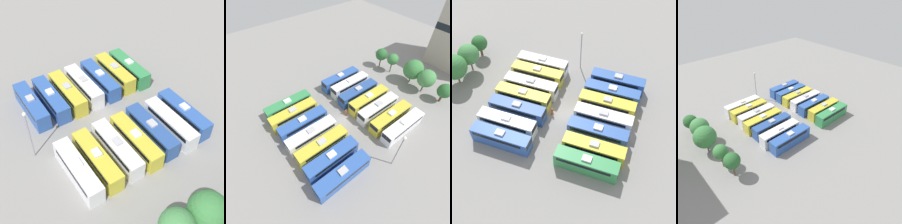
# 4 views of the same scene
# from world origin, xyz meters

# --- Properties ---
(ground_plane) EXTENTS (126.13, 126.13, 0.00)m
(ground_plane) POSITION_xyz_m (0.00, 0.00, 0.00)
(ground_plane) COLOR gray
(bus_0) EXTENTS (2.54, 11.07, 3.64)m
(bus_0) POSITION_xyz_m (-10.36, -7.99, 1.80)
(bus_0) COLOR #338C4C
(bus_0) RESTS_ON ground_plane
(bus_1) EXTENTS (2.54, 11.07, 3.64)m
(bus_1) POSITION_xyz_m (-7.12, -8.36, 1.80)
(bus_1) COLOR gold
(bus_1) RESTS_ON ground_plane
(bus_2) EXTENTS (2.54, 11.07, 3.64)m
(bus_2) POSITION_xyz_m (-3.51, -8.02, 1.80)
(bus_2) COLOR #2D56A8
(bus_2) RESTS_ON ground_plane
(bus_3) EXTENTS (2.54, 11.07, 3.64)m
(bus_3) POSITION_xyz_m (0.10, -8.11, 1.80)
(bus_3) COLOR white
(bus_3) RESTS_ON ground_plane
(bus_4) EXTENTS (2.54, 11.07, 3.64)m
(bus_4) POSITION_xyz_m (3.59, -7.93, 1.80)
(bus_4) COLOR gold
(bus_4) RESTS_ON ground_plane
(bus_5) EXTENTS (2.54, 11.07, 3.64)m
(bus_5) POSITION_xyz_m (6.90, -8.07, 1.80)
(bus_5) COLOR #2D56A8
(bus_5) RESTS_ON ground_plane
(bus_6) EXTENTS (2.54, 11.07, 3.64)m
(bus_6) POSITION_xyz_m (10.52, -8.38, 1.80)
(bus_6) COLOR #2D56A8
(bus_6) RESTS_ON ground_plane
(bus_7) EXTENTS (2.54, 11.07, 3.64)m
(bus_7) POSITION_xyz_m (-10.47, 7.95, 1.80)
(bus_7) COLOR #2D56A8
(bus_7) RESTS_ON ground_plane
(bus_8) EXTENTS (2.54, 11.07, 3.64)m
(bus_8) POSITION_xyz_m (-7.06, 8.44, 1.80)
(bus_8) COLOR silver
(bus_8) RESTS_ON ground_plane
(bus_9) EXTENTS (2.54, 11.07, 3.64)m
(bus_9) POSITION_xyz_m (-3.41, 8.03, 1.80)
(bus_9) COLOR #284C93
(bus_9) RESTS_ON ground_plane
(bus_10) EXTENTS (2.54, 11.07, 3.64)m
(bus_10) POSITION_xyz_m (0.03, 8.38, 1.80)
(bus_10) COLOR gold
(bus_10) RESTS_ON ground_plane
(bus_11) EXTENTS (2.54, 11.07, 3.64)m
(bus_11) POSITION_xyz_m (3.37, 8.10, 1.80)
(bus_11) COLOR silver
(bus_11) RESTS_ON ground_plane
(bus_12) EXTENTS (2.54, 11.07, 3.64)m
(bus_12) POSITION_xyz_m (7.07, 8.27, 1.80)
(bus_12) COLOR gold
(bus_12) RESTS_ON ground_plane
(bus_13) EXTENTS (2.54, 11.07, 3.64)m
(bus_13) POSITION_xyz_m (10.37, 8.40, 1.80)
(bus_13) COLOR silver
(bus_13) RESTS_ON ground_plane
(worker_person) EXTENTS (0.36, 0.36, 1.81)m
(worker_person) POSITION_xyz_m (-0.91, 1.84, 0.84)
(worker_person) COLOR #CC4C19
(worker_person) RESTS_ON ground_plane
(light_pole) EXTENTS (0.60, 0.60, 9.34)m
(light_pole) POSITION_xyz_m (14.13, 0.89, 6.17)
(light_pole) COLOR gray
(light_pole) RESTS_ON ground_plane
(tree_0) EXTENTS (3.47, 3.47, 5.96)m
(tree_0) POSITION_xyz_m (-9.84, 23.12, 4.20)
(tree_0) COLOR brown
(tree_0) RESTS_ON ground_plane
(tree_1) EXTENTS (3.21, 3.21, 5.88)m
(tree_1) POSITION_xyz_m (-5.96, 23.62, 4.26)
(tree_1) COLOR brown
(tree_1) RESTS_ON ground_plane
(tree_2) EXTENTS (5.25, 5.25, 6.94)m
(tree_2) POSITION_xyz_m (0.81, 23.99, 4.31)
(tree_2) COLOR brown
(tree_2) RESTS_ON ground_plane
(tree_3) EXTENTS (4.54, 4.54, 6.62)m
(tree_3) POSITION_xyz_m (5.24, 23.35, 4.34)
(tree_3) COLOR brown
(tree_3) RESTS_ON ground_plane
(tree_4) EXTENTS (3.55, 3.55, 5.24)m
(tree_4) POSITION_xyz_m (10.40, 23.84, 3.43)
(tree_4) COLOR brown
(tree_4) RESTS_ON ground_plane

